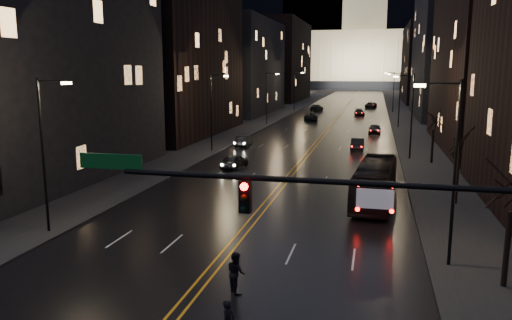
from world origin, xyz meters
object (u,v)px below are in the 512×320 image
Objects in this scene: receding_car_a at (357,144)px; pedestrian_b at (236,272)px; bus at (375,183)px; oncoming_car_a at (234,161)px; oncoming_car_b at (244,141)px; traffic_signal at (324,218)px.

receding_car_a is 2.33× the size of pedestrian_b.
bus reaches higher than oncoming_car_a.
oncoming_car_a is at bearing 147.96° from bus.
oncoming_car_b is 41.30m from pedestrian_b.
bus is at bearing 149.88° from oncoming_car_a.
bus reaches higher than pedestrian_b.
bus is at bearing 85.87° from traffic_signal.
receding_car_a is (-0.55, 45.29, -4.41)m from traffic_signal.
bus is 2.51× the size of oncoming_car_b.
bus is 5.83× the size of pedestrian_b.
oncoming_car_a is (-11.74, 31.35, -4.39)m from traffic_signal.
oncoming_car_a is at bearing -22.79° from pedestrian_b.
oncoming_car_a is at bearing 98.51° from oncoming_car_b.
oncoming_car_a is at bearing 110.53° from traffic_signal.
bus is at bearing -84.49° from receding_car_a.
oncoming_car_a is 1.00× the size of receding_car_a.
bus is 2.51× the size of oncoming_car_a.
traffic_signal is at bearing 117.05° from oncoming_car_a.
oncoming_car_a is 13.92m from oncoming_car_b.
pedestrian_b reaches higher than receding_car_a.
bus reaches higher than receding_car_a.
oncoming_car_b is at bearing -24.48° from pedestrian_b.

